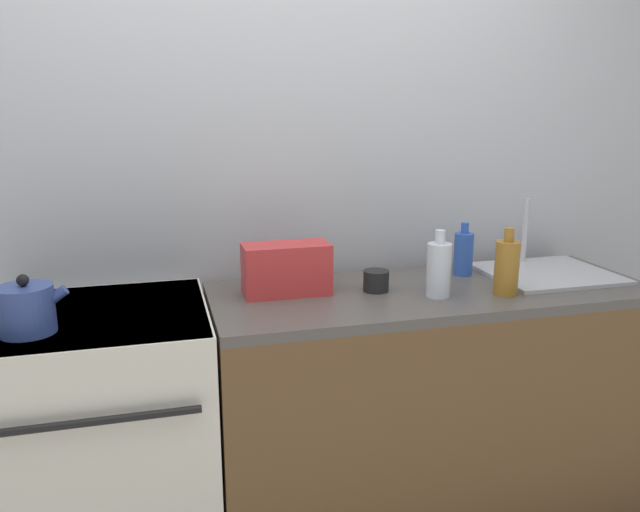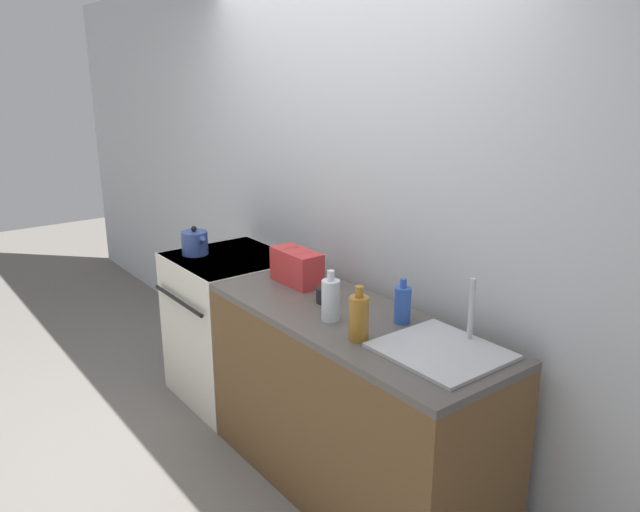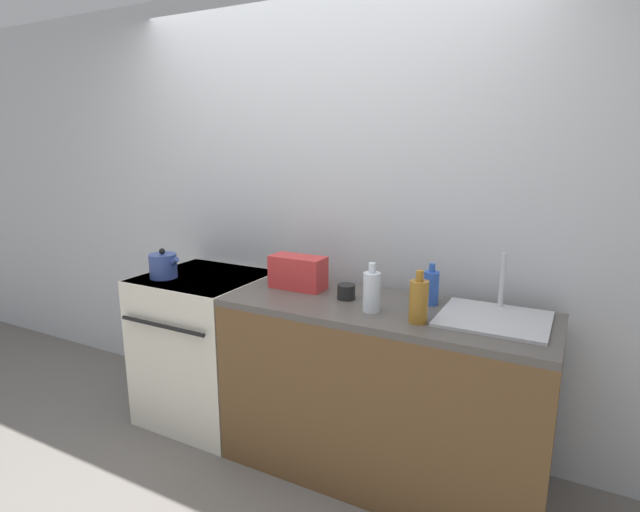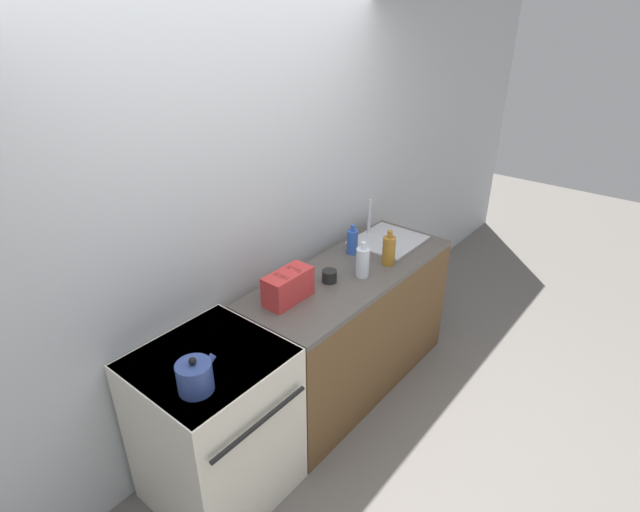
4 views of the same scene
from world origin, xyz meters
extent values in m
plane|color=slate|center=(0.00, 0.00, 0.00)|extent=(12.00, 12.00, 0.00)
cube|color=silver|center=(0.00, 0.71, 1.30)|extent=(8.00, 0.05, 2.60)
cube|color=silver|center=(-0.60, 0.33, 0.46)|extent=(0.71, 0.66, 0.92)
cube|color=black|center=(-0.60, 0.33, 0.91)|extent=(0.69, 0.65, 0.02)
cylinder|color=black|center=(-0.75, 0.19, 0.91)|extent=(0.21, 0.21, 0.01)
cylinder|color=black|center=(-0.44, 0.19, 0.91)|extent=(0.21, 0.21, 0.01)
cylinder|color=black|center=(-0.75, 0.47, 0.91)|extent=(0.21, 0.21, 0.01)
cylinder|color=black|center=(-0.44, 0.47, 0.91)|extent=(0.21, 0.21, 0.01)
cylinder|color=black|center=(-0.60, -0.03, 0.72)|extent=(0.60, 0.02, 0.02)
cube|color=brown|center=(0.58, 0.30, 0.44)|extent=(1.62, 0.60, 0.88)
cube|color=#514C47|center=(0.58, 0.30, 0.90)|extent=(1.62, 0.60, 0.04)
cylinder|color=#33478C|center=(-0.77, 0.19, 0.99)|extent=(0.16, 0.16, 0.14)
sphere|color=black|center=(-0.77, 0.19, 1.08)|extent=(0.04, 0.04, 0.04)
cylinder|color=#33478C|center=(-0.70, 0.19, 1.02)|extent=(0.09, 0.03, 0.08)
cube|color=red|center=(0.04, 0.38, 1.01)|extent=(0.30, 0.14, 0.18)
cube|color=black|center=(-0.01, 0.38, 1.10)|extent=(0.04, 0.10, 0.01)
cube|color=black|center=(0.10, 0.38, 1.10)|extent=(0.04, 0.10, 0.01)
cube|color=#B7B7BC|center=(1.09, 0.35, 0.93)|extent=(0.48, 0.43, 0.01)
cylinder|color=silver|center=(1.09, 0.52, 1.06)|extent=(0.02, 0.02, 0.28)
cylinder|color=#2D56B7|center=(0.77, 0.44, 1.00)|extent=(0.07, 0.07, 0.17)
cylinder|color=#2D56B7|center=(0.77, 0.44, 1.11)|extent=(0.03, 0.03, 0.04)
cylinder|color=silver|center=(0.55, 0.21, 1.02)|extent=(0.08, 0.08, 0.19)
cylinder|color=silver|center=(0.55, 0.21, 1.13)|extent=(0.03, 0.03, 0.05)
cylinder|color=#9E6B23|center=(0.79, 0.17, 1.02)|extent=(0.09, 0.09, 0.19)
cylinder|color=#9E6B23|center=(0.79, 0.17, 1.14)|extent=(0.03, 0.03, 0.05)
cylinder|color=black|center=(0.36, 0.32, 0.96)|extent=(0.09, 0.09, 0.08)
camera|label=1|loc=(-0.39, -1.71, 1.58)|focal=35.00mm
camera|label=2|loc=(2.62, -1.43, 2.03)|focal=35.00mm
camera|label=3|loc=(1.40, -1.90, 1.71)|focal=28.00mm
camera|label=4|loc=(-1.75, -1.32, 2.47)|focal=28.00mm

